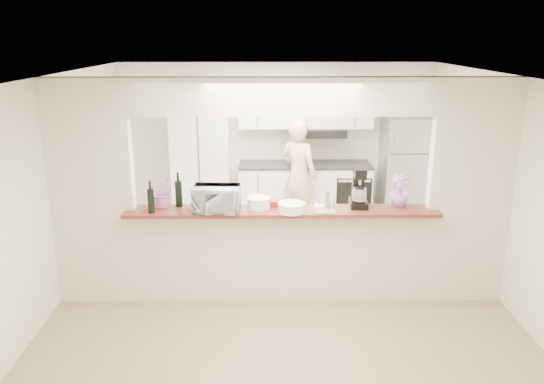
{
  "coord_description": "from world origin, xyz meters",
  "views": [
    {
      "loc": [
        -0.16,
        -5.51,
        2.91
      ],
      "look_at": [
        -0.1,
        0.3,
        1.18
      ],
      "focal_mm": 35.0,
      "sensor_mm": 36.0,
      "label": 1
    }
  ],
  "objects_px": {
    "refrigerator": "(406,170)",
    "stand_mixer": "(359,189)",
    "toaster_oven": "(217,199)",
    "person": "(299,176)"
  },
  "relations": [
    {
      "from": "toaster_oven",
      "to": "person",
      "type": "distance_m",
      "value": 2.64
    },
    {
      "from": "refrigerator",
      "to": "person",
      "type": "xyz_separation_m",
      "value": [
        -1.73,
        -0.35,
        -0.0
      ]
    },
    {
      "from": "refrigerator",
      "to": "stand_mixer",
      "type": "distance_m",
      "value": 2.88
    },
    {
      "from": "toaster_oven",
      "to": "refrigerator",
      "type": "bearing_deg",
      "value": 47.69
    },
    {
      "from": "toaster_oven",
      "to": "person",
      "type": "xyz_separation_m",
      "value": [
        1.02,
        2.4,
        -0.38
      ]
    },
    {
      "from": "refrigerator",
      "to": "toaster_oven",
      "type": "xyz_separation_m",
      "value": [
        -2.75,
        -2.75,
        0.38
      ]
    },
    {
      "from": "toaster_oven",
      "to": "stand_mixer",
      "type": "xyz_separation_m",
      "value": [
        1.55,
        0.16,
        0.06
      ]
    },
    {
      "from": "refrigerator",
      "to": "stand_mixer",
      "type": "relative_size",
      "value": 3.84
    },
    {
      "from": "toaster_oven",
      "to": "stand_mixer",
      "type": "height_order",
      "value": "stand_mixer"
    },
    {
      "from": "person",
      "to": "stand_mixer",
      "type": "bearing_deg",
      "value": 139.54
    }
  ]
}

